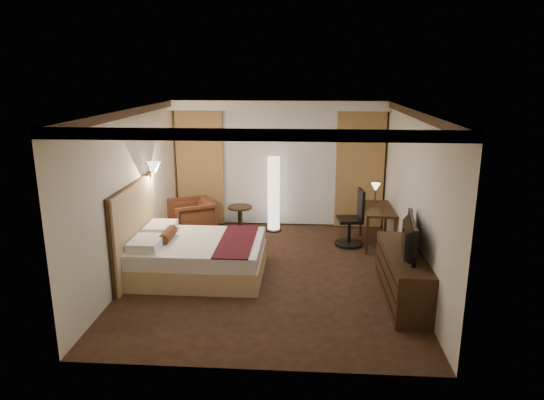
# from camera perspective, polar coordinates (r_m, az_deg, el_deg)

# --- Properties ---
(floor) EXTENTS (4.50, 5.50, 0.01)m
(floor) POSITION_cam_1_polar(r_m,az_deg,el_deg) (8.20, -0.19, -8.51)
(floor) COLOR black
(floor) RESTS_ON ground
(ceiling) EXTENTS (4.50, 5.50, 0.01)m
(ceiling) POSITION_cam_1_polar(r_m,az_deg,el_deg) (7.56, -0.21, 10.65)
(ceiling) COLOR white
(ceiling) RESTS_ON back_wall
(back_wall) EXTENTS (4.50, 0.02, 2.70)m
(back_wall) POSITION_cam_1_polar(r_m,az_deg,el_deg) (10.45, 0.89, 4.34)
(back_wall) COLOR beige
(back_wall) RESTS_ON floor
(left_wall) EXTENTS (0.02, 5.50, 2.70)m
(left_wall) POSITION_cam_1_polar(r_m,az_deg,el_deg) (8.24, -16.01, 0.91)
(left_wall) COLOR beige
(left_wall) RESTS_ON floor
(right_wall) EXTENTS (0.02, 5.50, 2.70)m
(right_wall) POSITION_cam_1_polar(r_m,az_deg,el_deg) (7.94, 16.22, 0.38)
(right_wall) COLOR beige
(right_wall) RESTS_ON floor
(crown_molding) EXTENTS (4.50, 5.50, 0.12)m
(crown_molding) POSITION_cam_1_polar(r_m,az_deg,el_deg) (7.56, -0.21, 10.20)
(crown_molding) COLOR black
(crown_molding) RESTS_ON ceiling
(soffit) EXTENTS (4.50, 0.50, 0.20)m
(soffit) POSITION_cam_1_polar(r_m,az_deg,el_deg) (10.05, 0.84, 11.11)
(soffit) COLOR white
(soffit) RESTS_ON ceiling
(curtain_sheer) EXTENTS (2.48, 0.04, 2.45)m
(curtain_sheer) POSITION_cam_1_polar(r_m,az_deg,el_deg) (10.39, 0.86, 3.72)
(curtain_sheer) COLOR silver
(curtain_sheer) RESTS_ON back_wall
(curtain_left_drape) EXTENTS (1.00, 0.14, 2.45)m
(curtain_left_drape) POSITION_cam_1_polar(r_m,az_deg,el_deg) (10.56, -8.42, 3.74)
(curtain_left_drape) COLOR #A17749
(curtain_left_drape) RESTS_ON back_wall
(curtain_right_drape) EXTENTS (1.00, 0.14, 2.45)m
(curtain_right_drape) POSITION_cam_1_polar(r_m,az_deg,el_deg) (10.38, 10.27, 3.47)
(curtain_right_drape) COLOR #A17749
(curtain_right_drape) RESTS_ON back_wall
(wall_sconce) EXTENTS (0.24, 0.24, 0.24)m
(wall_sconce) POSITION_cam_1_polar(r_m,az_deg,el_deg) (8.73, -13.73, 3.64)
(wall_sconce) COLOR white
(wall_sconce) RESTS_ON left_wall
(bed) EXTENTS (2.07, 1.62, 0.61)m
(bed) POSITION_cam_1_polar(r_m,az_deg,el_deg) (8.10, -8.50, -6.67)
(bed) COLOR white
(bed) RESTS_ON floor
(headboard) EXTENTS (0.12, 1.92, 1.50)m
(headboard) POSITION_cam_1_polar(r_m,az_deg,el_deg) (8.24, -15.76, -3.42)
(headboard) COLOR tan
(headboard) RESTS_ON floor
(armchair) EXTENTS (1.07, 1.10, 0.86)m
(armchair) POSITION_cam_1_polar(r_m,az_deg,el_deg) (9.89, -9.42, -1.96)
(armchair) COLOR #441D14
(armchair) RESTS_ON floor
(side_table) EXTENTS (0.51, 0.51, 0.56)m
(side_table) POSITION_cam_1_polar(r_m,az_deg,el_deg) (10.12, -3.76, -2.28)
(side_table) COLOR black
(side_table) RESTS_ON floor
(floor_lamp) EXTENTS (0.33, 0.33, 1.59)m
(floor_lamp) POSITION_cam_1_polar(r_m,az_deg,el_deg) (10.07, 0.20, 0.70)
(floor_lamp) COLOR white
(floor_lamp) RESTS_ON floor
(desk) EXTENTS (0.55, 1.16, 0.75)m
(desk) POSITION_cam_1_polar(r_m,az_deg,el_deg) (9.54, 12.24, -3.06)
(desk) COLOR black
(desk) RESTS_ON floor
(desk_lamp) EXTENTS (0.18, 0.18, 0.34)m
(desk_lamp) POSITION_cam_1_polar(r_m,az_deg,el_deg) (9.81, 12.06, 0.74)
(desk_lamp) COLOR #FFD899
(desk_lamp) RESTS_ON desk
(office_chair) EXTENTS (0.60, 0.60, 1.11)m
(office_chair) POSITION_cam_1_polar(r_m,az_deg,el_deg) (9.38, 9.13, -2.06)
(office_chair) COLOR black
(office_chair) RESTS_ON floor
(dresser) EXTENTS (0.50, 1.89, 0.73)m
(dresser) POSITION_cam_1_polar(r_m,az_deg,el_deg) (7.41, 15.11, -8.62)
(dresser) COLOR black
(dresser) RESTS_ON floor
(television) EXTENTS (0.79, 1.20, 0.15)m
(television) POSITION_cam_1_polar(r_m,az_deg,el_deg) (7.16, 15.24, -3.53)
(television) COLOR black
(television) RESTS_ON dresser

